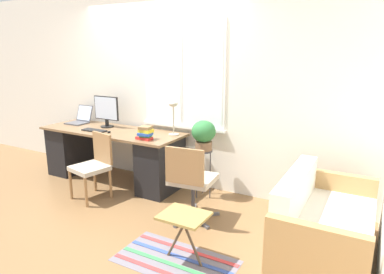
{
  "coord_description": "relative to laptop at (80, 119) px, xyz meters",
  "views": [
    {
      "loc": [
        2.76,
        -3.22,
        1.84
      ],
      "look_at": [
        0.86,
        0.18,
        0.86
      ],
      "focal_mm": 32.0,
      "sensor_mm": 36.0,
      "label": 1
    }
  ],
  "objects": [
    {
      "name": "keyboard",
      "position": [
        0.6,
        -0.31,
        -0.05
      ],
      "size": [
        0.37,
        0.14,
        0.02
      ],
      "color": "black",
      "rests_on": "desk"
    },
    {
      "name": "mouse",
      "position": [
        0.86,
        -0.29,
        -0.04
      ],
      "size": [
        0.03,
        0.06,
        0.03
      ],
      "color": "black",
      "rests_on": "desk"
    },
    {
      "name": "office_chair_swivel",
      "position": [
        2.37,
        -0.68,
        -0.32
      ],
      "size": [
        0.59,
        0.6,
        0.89
      ],
      "rotation": [
        0.0,
        0.0,
        3.25
      ],
      "color": "#47474C",
      "rests_on": "ground_plane"
    },
    {
      "name": "couch_loveseat",
      "position": [
        3.75,
        -0.73,
        -0.53
      ],
      "size": [
        0.74,
        1.34,
        0.79
      ],
      "rotation": [
        0.0,
        0.0,
        1.57
      ],
      "color": "white",
      "rests_on": "ground_plane"
    },
    {
      "name": "desk",
      "position": [
        0.77,
        -0.14,
        -0.41
      ],
      "size": [
        2.15,
        0.74,
        0.75
      ],
      "color": "brown",
      "rests_on": "ground_plane"
    },
    {
      "name": "laptop",
      "position": [
        0.0,
        0.0,
        0.0
      ],
      "size": [
        0.3,
        0.35,
        0.26
      ],
      "color": "#4C4C51",
      "rests_on": "desk"
    },
    {
      "name": "desk_chair_wooden",
      "position": [
        0.97,
        -0.72,
        -0.36
      ],
      "size": [
        0.48,
        0.49,
        0.83
      ],
      "rotation": [
        0.0,
        0.0,
        -0.21
      ],
      "color": "olive",
      "rests_on": "ground_plane"
    },
    {
      "name": "wall_back_with_window",
      "position": [
        1.34,
        0.31,
        0.54
      ],
      "size": [
        9.0,
        0.12,
        2.7
      ],
      "color": "white",
      "rests_on": "ground_plane"
    },
    {
      "name": "desk_lamp",
      "position": [
        1.7,
        0.05,
        0.28
      ],
      "size": [
        0.14,
        0.14,
        0.46
      ],
      "color": "#BCB299",
      "rests_on": "desk"
    },
    {
      "name": "potted_plant",
      "position": [
        2.19,
        -0.03,
        0.03
      ],
      "size": [
        0.3,
        0.3,
        0.38
      ],
      "color": "brown",
      "rests_on": "plant_stand"
    },
    {
      "name": "folding_stool",
      "position": [
        2.69,
        -1.37,
        -0.4
      ],
      "size": [
        0.41,
        0.34,
        0.46
      ],
      "color": "olive",
      "rests_on": "ground_plane"
    },
    {
      "name": "ground_plane",
      "position": [
        1.32,
        -0.51,
        -0.81
      ],
      "size": [
        14.0,
        14.0,
        0.0
      ],
      "primitive_type": "plane",
      "color": "brown"
    },
    {
      "name": "plant_stand",
      "position": [
        2.19,
        -0.03,
        -0.27
      ],
      "size": [
        0.23,
        0.23,
        0.63
      ],
      "color": "#333338",
      "rests_on": "ground_plane"
    },
    {
      "name": "floor_rug_striped",
      "position": [
        2.63,
        -1.42,
        -0.81
      ],
      "size": [
        1.09,
        0.58,
        0.01
      ],
      "color": "slate",
      "rests_on": "ground_plane"
    },
    {
      "name": "monitor",
      "position": [
        0.58,
        -0.01,
        0.18
      ],
      "size": [
        0.44,
        0.19,
        0.45
      ],
      "color": "black",
      "rests_on": "desk"
    },
    {
      "name": "book_stack",
      "position": [
        1.52,
        -0.34,
        0.03
      ],
      "size": [
        0.22,
        0.18,
        0.17
      ],
      "color": "red",
      "rests_on": "desk"
    }
  ]
}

